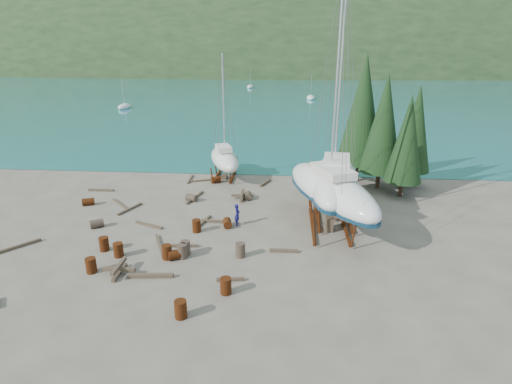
# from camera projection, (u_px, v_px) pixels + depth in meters

# --- Properties ---
(ground) EXTENTS (600.00, 600.00, 0.00)m
(ground) POSITION_uv_depth(u_px,v_px,m) (217.00, 244.00, 25.54)
(ground) COLOR #574E45
(ground) RESTS_ON ground
(bay_water) EXTENTS (700.00, 700.00, 0.00)m
(bay_water) POSITION_uv_depth(u_px,v_px,m) (283.00, 65.00, 321.24)
(bay_water) COLOR #16706C
(bay_water) RESTS_ON ground
(far_hill) EXTENTS (800.00, 360.00, 110.00)m
(far_hill) POSITION_uv_depth(u_px,v_px,m) (283.00, 65.00, 325.93)
(far_hill) COLOR #1D3018
(far_hill) RESTS_ON ground
(far_house_left) EXTENTS (6.60, 5.60, 5.60)m
(far_house_left) POSITION_uv_depth(u_px,v_px,m) (165.00, 68.00, 207.31)
(far_house_left) COLOR beige
(far_house_left) RESTS_ON ground
(far_house_center) EXTENTS (6.60, 5.60, 5.60)m
(far_house_center) POSITION_uv_depth(u_px,v_px,m) (241.00, 68.00, 204.38)
(far_house_center) COLOR beige
(far_house_center) RESTS_ON ground
(far_house_right) EXTENTS (6.60, 5.60, 5.60)m
(far_house_right) POSITION_uv_depth(u_px,v_px,m) (340.00, 68.00, 200.71)
(far_house_right) COLOR beige
(far_house_right) RESTS_ON ground
(cypress_near_right) EXTENTS (3.60, 3.60, 10.00)m
(cypress_near_right) POSITION_uv_depth(u_px,v_px,m) (384.00, 124.00, 33.93)
(cypress_near_right) COLOR black
(cypress_near_right) RESTS_ON ground
(cypress_mid_right) EXTENTS (3.06, 3.06, 8.50)m
(cypress_mid_right) POSITION_uv_depth(u_px,v_px,m) (407.00, 139.00, 32.24)
(cypress_mid_right) COLOR black
(cypress_mid_right) RESTS_ON ground
(cypress_back_left) EXTENTS (4.14, 4.14, 11.50)m
(cypress_back_left) POSITION_uv_depth(u_px,v_px,m) (363.00, 110.00, 35.63)
(cypress_back_left) COLOR black
(cypress_back_left) RESTS_ON ground
(cypress_far_right) EXTENTS (3.24, 3.24, 9.00)m
(cypress_far_right) POSITION_uv_depth(u_px,v_px,m) (416.00, 129.00, 34.85)
(cypress_far_right) COLOR black
(cypress_far_right) RESTS_ON ground
(moored_boat_left) EXTENTS (2.00, 5.00, 6.05)m
(moored_boat_left) POSITION_uv_depth(u_px,v_px,m) (124.00, 107.00, 83.93)
(moored_boat_left) COLOR silver
(moored_boat_left) RESTS_ON ground
(moored_boat_mid) EXTENTS (2.00, 5.00, 6.05)m
(moored_boat_mid) POSITION_uv_depth(u_px,v_px,m) (311.00, 98.00, 99.77)
(moored_boat_mid) COLOR silver
(moored_boat_mid) RESTS_ON ground
(moored_boat_far) EXTENTS (2.00, 5.00, 6.05)m
(moored_boat_far) POSITION_uv_depth(u_px,v_px,m) (250.00, 87.00, 129.25)
(moored_boat_far) COLOR silver
(moored_boat_far) RESTS_ON ground
(large_sailboat_near) EXTENTS (7.14, 11.37, 17.29)m
(large_sailboat_near) POSITION_uv_depth(u_px,v_px,m) (331.00, 190.00, 27.06)
(large_sailboat_near) COLOR silver
(large_sailboat_near) RESTS_ON ground
(large_sailboat_far) EXTENTS (4.69, 11.45, 17.59)m
(large_sailboat_far) POSITION_uv_depth(u_px,v_px,m) (334.00, 180.00, 28.81)
(large_sailboat_far) COLOR silver
(large_sailboat_far) RESTS_ON ground
(small_sailboat_shore) EXTENTS (4.59, 7.49, 11.44)m
(small_sailboat_shore) POSITION_uv_depth(u_px,v_px,m) (224.00, 159.00, 38.15)
(small_sailboat_shore) COLOR silver
(small_sailboat_shore) RESTS_ON ground
(worker) EXTENTS (0.44, 0.61, 1.57)m
(worker) POSITION_uv_depth(u_px,v_px,m) (237.00, 215.00, 28.07)
(worker) COLOR #14124F
(worker) RESTS_ON ground
(drum_0) EXTENTS (0.58, 0.58, 0.88)m
(drum_0) POSITION_uv_depth(u_px,v_px,m) (91.00, 265.00, 22.15)
(drum_0) COLOR #5A270F
(drum_0) RESTS_ON ground
(drum_2) EXTENTS (1.03, 0.87, 0.58)m
(drum_2) POSITION_uv_depth(u_px,v_px,m) (88.00, 202.00, 31.84)
(drum_2) COLOR #5A270F
(drum_2) RESTS_ON ground
(drum_3) EXTENTS (0.58, 0.58, 0.88)m
(drum_3) POSITION_uv_depth(u_px,v_px,m) (181.00, 309.00, 18.41)
(drum_3) COLOR #5A270F
(drum_3) RESTS_ON ground
(drum_4) EXTENTS (1.01, 0.82, 0.58)m
(drum_4) POSITION_uv_depth(u_px,v_px,m) (216.00, 180.00, 37.24)
(drum_4) COLOR #5A270F
(drum_4) RESTS_ON ground
(drum_5) EXTENTS (0.58, 0.58, 0.88)m
(drum_5) POSITION_uv_depth(u_px,v_px,m) (186.00, 248.00, 24.10)
(drum_5) COLOR #2D2823
(drum_5) RESTS_ON ground
(drum_6) EXTENTS (0.76, 0.99, 0.58)m
(drum_6) POSITION_uv_depth(u_px,v_px,m) (227.00, 223.00, 27.90)
(drum_6) COLOR #5A270F
(drum_6) RESTS_ON ground
(drum_7) EXTENTS (0.58, 0.58, 0.88)m
(drum_7) POSITION_uv_depth(u_px,v_px,m) (226.00, 286.00, 20.23)
(drum_7) COLOR #5A270F
(drum_7) RESTS_ON ground
(drum_8) EXTENTS (0.58, 0.58, 0.88)m
(drum_8) POSITION_uv_depth(u_px,v_px,m) (104.00, 244.00, 24.59)
(drum_8) COLOR #5A270F
(drum_8) RESTS_ON ground
(drum_9) EXTENTS (1.03, 0.86, 0.58)m
(drum_9) POSITION_uv_depth(u_px,v_px,m) (191.00, 198.00, 32.68)
(drum_9) COLOR #2D2823
(drum_9) RESTS_ON ground
(drum_10) EXTENTS (0.58, 0.58, 0.88)m
(drum_10) POSITION_uv_depth(u_px,v_px,m) (167.00, 252.00, 23.61)
(drum_10) COLOR #5A270F
(drum_10) RESTS_ON ground
(drum_11) EXTENTS (0.67, 0.94, 0.58)m
(drum_11) POSITION_uv_depth(u_px,v_px,m) (248.00, 196.00, 33.15)
(drum_11) COLOR #2D2823
(drum_11) RESTS_ON ground
(drum_12) EXTENTS (1.05, 0.93, 0.58)m
(drum_12) POSITION_uv_depth(u_px,v_px,m) (176.00, 255.00, 23.62)
(drum_12) COLOR #5A270F
(drum_12) RESTS_ON ground
(drum_13) EXTENTS (0.58, 0.58, 0.88)m
(drum_13) POSITION_uv_depth(u_px,v_px,m) (118.00, 250.00, 23.86)
(drum_13) COLOR #5A270F
(drum_13) RESTS_ON ground
(drum_14) EXTENTS (0.58, 0.58, 0.88)m
(drum_14) POSITION_uv_depth(u_px,v_px,m) (197.00, 226.00, 27.12)
(drum_14) COLOR #5A270F
(drum_14) RESTS_ON ground
(drum_15) EXTENTS (1.05, 0.97, 0.58)m
(drum_15) POSITION_uv_depth(u_px,v_px,m) (97.00, 223.00, 27.84)
(drum_15) COLOR #2D2823
(drum_15) RESTS_ON ground
(drum_16) EXTENTS (0.58, 0.58, 0.88)m
(drum_16) POSITION_uv_depth(u_px,v_px,m) (182.00, 251.00, 23.69)
(drum_16) COLOR #2D2823
(drum_16) RESTS_ON ground
(drum_17) EXTENTS (0.58, 0.58, 0.88)m
(drum_17) POSITION_uv_depth(u_px,v_px,m) (240.00, 250.00, 23.84)
(drum_17) COLOR #2D2823
(drum_17) RESTS_ON ground
(timber_0) EXTENTS (0.29, 2.64, 0.14)m
(timber_0) POSITION_uv_depth(u_px,v_px,m) (190.00, 179.00, 38.11)
(timber_0) COLOR brown
(timber_0) RESTS_ON ground
(timber_1) EXTENTS (1.75, 0.20, 0.19)m
(timber_1) POSITION_uv_depth(u_px,v_px,m) (284.00, 251.00, 24.48)
(timber_1) COLOR brown
(timber_1) RESTS_ON ground
(timber_2) EXTENTS (2.28, 0.19, 0.19)m
(timber_2) POSITION_uv_depth(u_px,v_px,m) (101.00, 190.00, 35.05)
(timber_2) COLOR brown
(timber_2) RESTS_ON ground
(timber_3) EXTENTS (1.46, 2.97, 0.15)m
(timber_3) POSITION_uv_depth(u_px,v_px,m) (160.00, 245.00, 25.20)
(timber_3) COLOR brown
(timber_3) RESTS_ON ground
(timber_5) EXTENTS (2.33, 0.35, 0.16)m
(timber_5) POSITION_uv_depth(u_px,v_px,m) (180.00, 246.00, 25.13)
(timber_5) COLOR brown
(timber_5) RESTS_ON ground
(timber_6) EXTENTS (0.97, 2.03, 0.19)m
(timber_6) POSITION_uv_depth(u_px,v_px,m) (265.00, 183.00, 36.96)
(timber_6) COLOR brown
(timber_6) RESTS_ON ground
(timber_7) EXTENTS (1.51, 0.38, 0.17)m
(timber_7) POSITION_uv_depth(u_px,v_px,m) (230.00, 279.00, 21.45)
(timber_7) COLOR brown
(timber_7) RESTS_ON ground
(timber_8) EXTENTS (1.76, 0.28, 0.19)m
(timber_8) POSITION_uv_depth(u_px,v_px,m) (213.00, 221.00, 28.70)
(timber_8) COLOR brown
(timber_8) RESTS_ON ground
(timber_9) EXTENTS (2.34, 0.97, 0.15)m
(timber_9) POSITION_uv_depth(u_px,v_px,m) (203.00, 180.00, 37.70)
(timber_9) COLOR brown
(timber_9) RESTS_ON ground
(timber_10) EXTENTS (0.85, 3.01, 0.16)m
(timber_10) POSITION_uv_depth(u_px,v_px,m) (195.00, 198.00, 33.32)
(timber_10) COLOR brown
(timber_10) RESTS_ON ground
(timber_11) EXTENTS (0.74, 2.41, 0.15)m
(timber_11) POSITION_uv_depth(u_px,v_px,m) (203.00, 222.00, 28.56)
(timber_11) COLOR brown
(timber_11) RESTS_ON ground
(timber_12) EXTENTS (2.22, 1.07, 0.17)m
(timber_12) POSITION_uv_depth(u_px,v_px,m) (149.00, 225.00, 28.10)
(timber_12) COLOR brown
(timber_12) RESTS_ON ground
(timber_14) EXTENTS (1.96, 2.39, 0.18)m
(timber_14) POSITION_uv_depth(u_px,v_px,m) (17.00, 247.00, 24.96)
(timber_14) COLOR brown
(timber_14) RESTS_ON ground
(timber_15) EXTENTS (2.19, 2.26, 0.15)m
(timber_15) POSITION_uv_depth(u_px,v_px,m) (120.00, 204.00, 31.88)
(timber_15) COLOR brown
(timber_15) RESTS_ON ground
(timber_16) EXTENTS (2.48, 0.46, 0.23)m
(timber_16) POSITION_uv_depth(u_px,v_px,m) (151.00, 276.00, 21.75)
(timber_16) COLOR brown
(timber_16) RESTS_ON ground
(timber_17) EXTENTS (1.12, 2.51, 0.16)m
(timber_17) POSITION_uv_depth(u_px,v_px,m) (130.00, 209.00, 30.95)
(timber_17) COLOR brown
(timber_17) RESTS_ON ground
(timber_pile_fore) EXTENTS (1.80, 1.80, 0.60)m
(timber_pile_fore) POSITION_uv_depth(u_px,v_px,m) (119.00, 269.00, 22.02)
(timber_pile_fore) COLOR brown
(timber_pile_fore) RESTS_ON ground
(timber_pile_aft) EXTENTS (1.80, 1.80, 0.60)m
(timber_pile_aft) POSITION_uv_depth(u_px,v_px,m) (242.00, 196.00, 33.12)
(timber_pile_aft) COLOR brown
(timber_pile_aft) RESTS_ON ground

